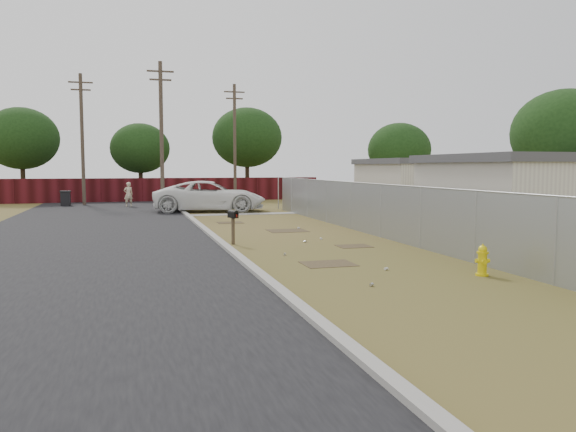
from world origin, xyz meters
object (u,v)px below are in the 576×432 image
object	(u,v)px
mailbox	(233,217)
trash_bin	(66,198)
fire_hydrant	(482,261)
pickup_truck	(210,196)
pedestrian	(128,194)

from	to	relation	value
mailbox	trash_bin	size ratio (longest dim) A/B	1.13
fire_hydrant	pickup_truck	distance (m)	21.90
mailbox	trash_bin	distance (m)	23.08
pedestrian	trash_bin	world-z (taller)	pedestrian
fire_hydrant	mailbox	distance (m)	8.65
pedestrian	trash_bin	size ratio (longest dim) A/B	1.59
pickup_truck	trash_bin	size ratio (longest dim) A/B	6.34
mailbox	pickup_truck	distance (m)	14.50
fire_hydrant	pedestrian	distance (m)	28.38
fire_hydrant	trash_bin	xyz separation A→B (m)	(-12.39, 28.95, 0.17)
mailbox	pickup_truck	xyz separation A→B (m)	(1.23, 14.45, -0.01)
fire_hydrant	pickup_truck	size ratio (longest dim) A/B	0.12
pickup_truck	pedestrian	size ratio (longest dim) A/B	3.99
mailbox	pedestrian	world-z (taller)	pedestrian
pedestrian	fire_hydrant	bearing A→B (deg)	90.84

